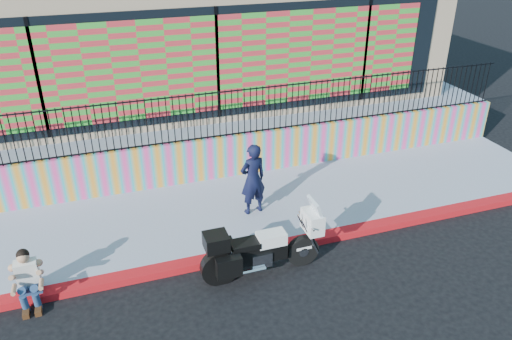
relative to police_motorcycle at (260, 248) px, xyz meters
name	(u,v)px	position (x,y,z in m)	size (l,w,h in m)	color
ground	(273,250)	(0.50, 0.60, -0.61)	(90.00, 90.00, 0.00)	black
red_curb	(273,247)	(0.50, 0.60, -0.53)	(16.00, 0.30, 0.15)	#B50C20
sidewalk	(249,208)	(0.50, 2.25, -0.53)	(16.00, 3.00, 0.15)	#8E95AB
mural_wall	(229,156)	(0.50, 3.85, 0.09)	(16.00, 0.20, 1.10)	#FF4398
metal_fence	(228,113)	(0.50, 3.85, 1.24)	(15.80, 0.04, 1.20)	black
elevated_platform	(188,96)	(0.50, 8.95, 0.02)	(16.00, 10.00, 1.25)	#8E95AB
storefront_building	(184,19)	(0.50, 8.74, 2.64)	(14.00, 8.06, 4.00)	tan
police_motorcycle	(260,248)	(0.00, 0.00, 0.00)	(2.33, 0.77, 1.45)	black
police_officer	(253,179)	(0.51, 1.95, 0.38)	(0.61, 0.40, 1.68)	black
seated_man	(29,284)	(-4.12, 0.50, -0.16)	(0.54, 0.71, 1.06)	navy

